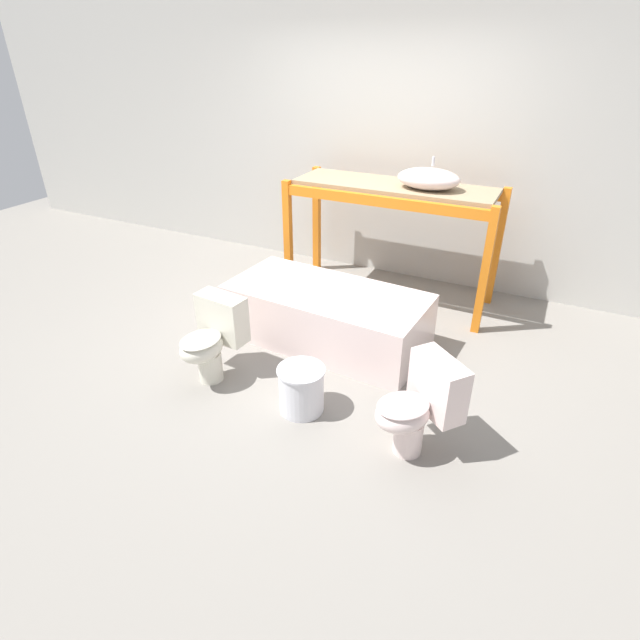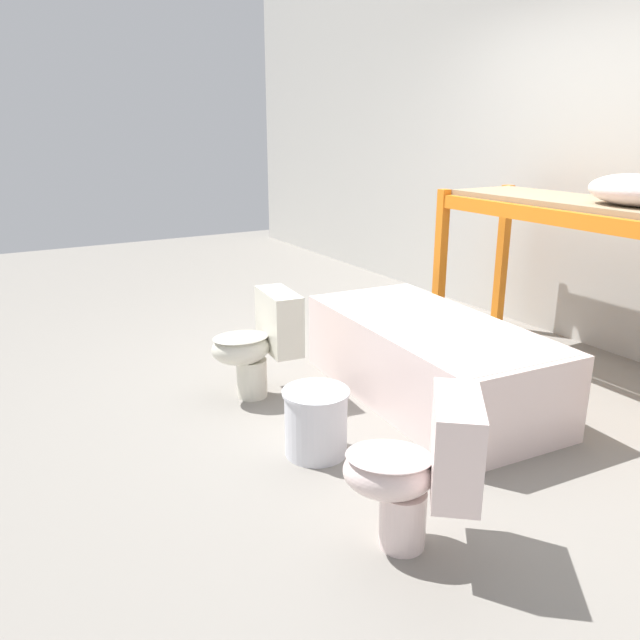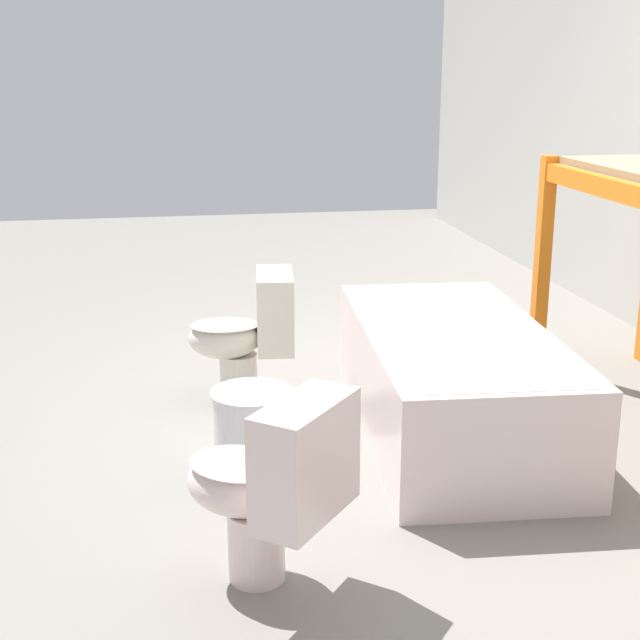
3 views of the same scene
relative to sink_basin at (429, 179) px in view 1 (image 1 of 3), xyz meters
The scene contains 8 objects.
ground_plane 1.79m from the sink_basin, 123.24° to the right, with size 12.00×12.00×0.00m, color gray.
warehouse_wall_rear 1.05m from the sink_basin, 135.89° to the left, with size 10.80×0.08×3.20m.
shelving_rack 0.43m from the sink_basin, behind, with size 1.99×0.71×1.15m.
sink_basin is the anchor object (origin of this frame).
bathtub_main 1.49m from the sink_basin, 116.15° to the right, with size 1.73×0.91×0.49m.
toilet_near 2.32m from the sink_basin, 119.22° to the right, with size 0.41×0.54×0.64m.
toilet_far 2.23m from the sink_basin, 73.60° to the right, with size 0.58×0.61×0.64m.
bucket_white 2.23m from the sink_basin, 97.48° to the right, with size 0.34×0.34×0.34m.
Camera 1 is at (1.80, -3.32, 2.29)m, focal length 28.00 mm.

